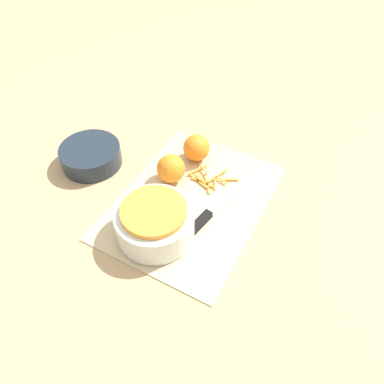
{
  "coord_description": "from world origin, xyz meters",
  "views": [
    {
      "loc": [
        -0.55,
        -0.3,
        0.71
      ],
      "look_at": [
        0.0,
        0.0,
        0.04
      ],
      "focal_mm": 35.0,
      "sensor_mm": 36.0,
      "label": 1
    }
  ],
  "objects_px": {
    "orange_left": "(171,169)",
    "knife": "(201,222)",
    "bowl_speckled": "(155,221)",
    "bowl_dark": "(91,156)",
    "orange_right": "(196,148)"
  },
  "relations": [
    {
      "from": "bowl_speckled",
      "to": "orange_right",
      "type": "height_order",
      "value": "bowl_speckled"
    },
    {
      "from": "bowl_dark",
      "to": "bowl_speckled",
      "type": "bearing_deg",
      "value": -113.16
    },
    {
      "from": "bowl_dark",
      "to": "orange_left",
      "type": "height_order",
      "value": "orange_left"
    },
    {
      "from": "orange_left",
      "to": "orange_right",
      "type": "height_order",
      "value": "same"
    },
    {
      "from": "bowl_dark",
      "to": "knife",
      "type": "bearing_deg",
      "value": -97.55
    },
    {
      "from": "bowl_dark",
      "to": "knife",
      "type": "relative_size",
      "value": 0.71
    },
    {
      "from": "orange_left",
      "to": "bowl_dark",
      "type": "bearing_deg",
      "value": 101.61
    },
    {
      "from": "bowl_dark",
      "to": "orange_right",
      "type": "distance_m",
      "value": 0.29
    },
    {
      "from": "bowl_speckled",
      "to": "bowl_dark",
      "type": "distance_m",
      "value": 0.31
    },
    {
      "from": "orange_right",
      "to": "bowl_dark",
      "type": "bearing_deg",
      "value": 121.46
    },
    {
      "from": "knife",
      "to": "orange_right",
      "type": "height_order",
      "value": "orange_right"
    },
    {
      "from": "orange_left",
      "to": "orange_right",
      "type": "xyz_separation_m",
      "value": [
        0.1,
        -0.02,
        -0.0
      ]
    },
    {
      "from": "knife",
      "to": "orange_left",
      "type": "distance_m",
      "value": 0.17
    },
    {
      "from": "bowl_speckled",
      "to": "bowl_dark",
      "type": "relative_size",
      "value": 1.09
    },
    {
      "from": "orange_left",
      "to": "knife",
      "type": "bearing_deg",
      "value": -124.69
    }
  ]
}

